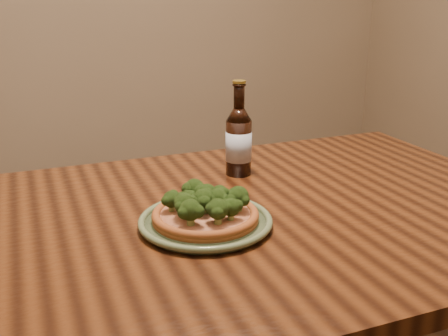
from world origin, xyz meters
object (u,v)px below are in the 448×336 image
object	(u,v)px
table	(198,257)
beer_bottle	(239,141)
pizza	(206,211)
plate	(205,221)

from	to	relation	value
table	beer_bottle	bearing A→B (deg)	49.74
table	pizza	bearing A→B (deg)	-86.73
plate	beer_bottle	distance (m)	0.34
table	plate	bearing A→B (deg)	-87.19
plate	pizza	world-z (taller)	pizza
table	pizza	xyz separation A→B (m)	(0.00, -0.05, 0.13)
beer_bottle	pizza	bearing A→B (deg)	-127.62
plate	beer_bottle	world-z (taller)	beer_bottle
table	beer_bottle	xyz separation A→B (m)	(0.19, 0.22, 0.18)
plate	beer_bottle	xyz separation A→B (m)	(0.19, 0.27, 0.08)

